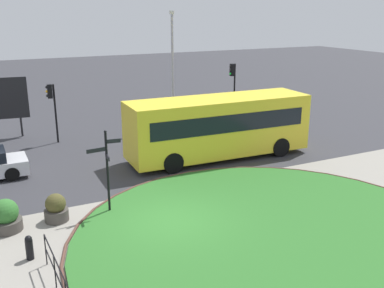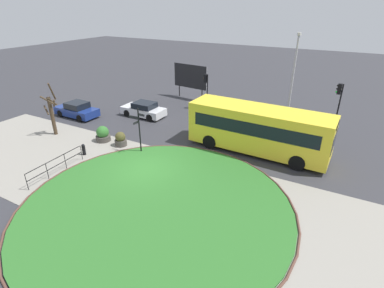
{
  "view_description": "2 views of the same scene",
  "coord_description": "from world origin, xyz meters",
  "views": [
    {
      "loc": [
        -5.86,
        -13.55,
        7.43
      ],
      "look_at": [
        2.71,
        3.77,
        1.6
      ],
      "focal_mm": 42.09,
      "sensor_mm": 36.0,
      "label": 1
    },
    {
      "loc": [
        10.12,
        -12.57,
        9.41
      ],
      "look_at": [
        1.76,
        2.81,
        1.02
      ],
      "focal_mm": 27.68,
      "sensor_mm": 36.0,
      "label": 2
    }
  ],
  "objects": [
    {
      "name": "bollard_foreground",
      "position": [
        -4.89,
        -0.34,
        0.42
      ],
      "size": [
        0.23,
        0.23,
        0.81
      ],
      "color": "black",
      "rests_on": "ground"
    },
    {
      "name": "grass_island",
      "position": [
        2.68,
        -2.67,
        0.05
      ],
      "size": [
        13.72,
        13.72,
        0.1
      ],
      "primitive_type": "cylinder",
      "color": "#2D6B28",
      "rests_on": "ground"
    },
    {
      "name": "planter_near_signpost",
      "position": [
        -5.37,
        2.0,
        0.52
      ],
      "size": [
        1.07,
        1.07,
        1.17
      ],
      "color": "#47423D",
      "rests_on": "ground"
    },
    {
      "name": "traffic_light_far",
      "position": [
        -1.89,
        12.32,
        2.49
      ],
      "size": [
        0.49,
        0.28,
        3.39
      ],
      "rotation": [
        0.0,
        0.0,
        3.05
      ],
      "color": "black",
      "rests_on": "ground"
    },
    {
      "name": "traffic_light_near",
      "position": [
        9.54,
        11.54,
        2.94
      ],
      "size": [
        0.49,
        0.29,
        4.02
      ],
      "rotation": [
        0.0,
        0.0,
        3.25
      ],
      "color": "black",
      "rests_on": "ground"
    },
    {
      "name": "bus_yellow",
      "position": [
        5.24,
        5.8,
        1.68
      ],
      "size": [
        9.54,
        2.9,
        3.13
      ],
      "rotation": [
        0.0,
        0.0,
        -0.03
      ],
      "color": "yellow",
      "rests_on": "ground"
    },
    {
      "name": "planter_kerbside",
      "position": [
        -3.67,
        2.0,
        0.48
      ],
      "size": [
        0.87,
        0.87,
        1.06
      ],
      "color": "#47423D",
      "rests_on": "ground"
    },
    {
      "name": "signpost_directional",
      "position": [
        -1.76,
        1.83,
        1.86
      ],
      "size": [
        1.28,
        0.55,
        3.23
      ],
      "color": "black",
      "rests_on": "ground"
    },
    {
      "name": "grass_kerb_ring",
      "position": [
        2.68,
        -2.67,
        0.06
      ],
      "size": [
        14.03,
        14.03,
        0.11
      ],
      "primitive_type": "torus",
      "color": "brown",
      "rests_on": "ground"
    },
    {
      "name": "ground",
      "position": [
        0.0,
        0.0,
        0.0
      ],
      "size": [
        120.0,
        120.0,
        0.0
      ],
      "primitive_type": "plane",
      "color": "#333338"
    },
    {
      "name": "railing_grass_edge",
      "position": [
        -4.43,
        -2.88,
        0.67
      ],
      "size": [
        0.15,
        4.02,
        1.04
      ],
      "rotation": [
        0.0,
        0.0,
        4.74
      ],
      "color": "black",
      "rests_on": "ground"
    },
    {
      "name": "lamppost_tall",
      "position": [
        5.8,
        12.83,
        3.95
      ],
      "size": [
        0.32,
        0.32,
        7.32
      ],
      "color": "#B7B7BC",
      "rests_on": "ground"
    },
    {
      "name": "sidewalk_paving",
      "position": [
        0.0,
        -1.53,
        0.01
      ],
      "size": [
        32.0,
        8.94,
        0.02
      ],
      "primitive_type": "cube",
      "color": "gray",
      "rests_on": "ground"
    }
  ]
}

